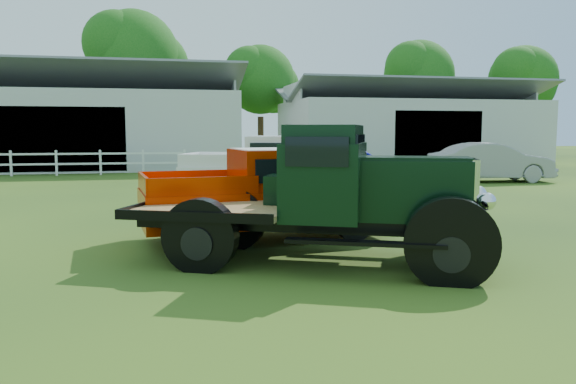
{
  "coord_description": "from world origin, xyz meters",
  "views": [
    {
      "loc": [
        -1.86,
        -8.34,
        2.12
      ],
      "look_at": [
        0.2,
        1.2,
        1.05
      ],
      "focal_mm": 35.0,
      "sensor_mm": 36.0,
      "label": 1
    }
  ],
  "objects": [
    {
      "name": "ground",
      "position": [
        0.0,
        0.0,
        0.0
      ],
      "size": [
        120.0,
        120.0,
        0.0
      ],
      "primitive_type": "plane",
      "color": "#223918"
    },
    {
      "name": "shed_left",
      "position": [
        -7.0,
        26.0,
        2.8
      ],
      "size": [
        18.8,
        10.2,
        5.6
      ],
      "primitive_type": null,
      "color": "silver",
      "rests_on": "ground"
    },
    {
      "name": "shed_right",
      "position": [
        14.0,
        27.0,
        2.6
      ],
      "size": [
        16.8,
        9.2,
        5.2
      ],
      "primitive_type": null,
      "color": "silver",
      "rests_on": "ground"
    },
    {
      "name": "fence_rail",
      "position": [
        -8.0,
        20.0,
        0.6
      ],
      "size": [
        14.2,
        0.16,
        1.2
      ],
      "primitive_type": null,
      "color": "white",
      "rests_on": "ground"
    },
    {
      "name": "tree_b",
      "position": [
        -4.0,
        34.0,
        5.75
      ],
      "size": [
        6.9,
        6.9,
        11.5
      ],
      "primitive_type": null,
      "color": "#125410",
      "rests_on": "ground"
    },
    {
      "name": "tree_c",
      "position": [
        5.0,
        33.0,
        4.5
      ],
      "size": [
        5.4,
        5.4,
        9.0
      ],
      "primitive_type": null,
      "color": "#125410",
      "rests_on": "ground"
    },
    {
      "name": "tree_d",
      "position": [
        18.0,
        34.0,
        5.0
      ],
      "size": [
        6.0,
        6.0,
        10.0
      ],
      "primitive_type": null,
      "color": "#125410",
      "rests_on": "ground"
    },
    {
      "name": "tree_e",
      "position": [
        26.0,
        32.0,
        4.75
      ],
      "size": [
        5.7,
        5.7,
        9.5
      ],
      "primitive_type": null,
      "color": "#125410",
      "rests_on": "ground"
    },
    {
      "name": "vintage_flatbed",
      "position": [
        0.47,
        0.19,
        1.1
      ],
      "size": [
        5.98,
        4.28,
        2.21
      ],
      "primitive_type": null,
      "rotation": [
        0.0,
        0.0,
        -0.42
      ],
      "color": "black",
      "rests_on": "ground"
    },
    {
      "name": "red_pickup",
      "position": [
        0.0,
        2.38,
        0.9
      ],
      "size": [
        5.1,
        2.46,
        1.79
      ],
      "primitive_type": null,
      "rotation": [
        0.0,
        0.0,
        0.12
      ],
      "color": "#BF2400",
      "rests_on": "ground"
    },
    {
      "name": "white_pickup",
      "position": [
        1.09,
        7.31,
        0.97
      ],
      "size": [
        5.64,
        3.79,
        1.93
      ],
      "primitive_type": null,
      "rotation": [
        0.0,
        0.0,
        -0.37
      ],
      "color": "silver",
      "rests_on": "ground"
    },
    {
      "name": "misc_car_blue",
      "position": [
        5.53,
        13.3,
        0.75
      ],
      "size": [
        4.52,
        2.13,
        1.49
      ],
      "primitive_type": "imported",
      "rotation": [
        0.0,
        0.0,
        1.66
      ],
      "color": "#0C11A5",
      "rests_on": "ground"
    },
    {
      "name": "misc_car_grey",
      "position": [
        11.3,
        12.63,
        0.81
      ],
      "size": [
        5.1,
        2.37,
        1.62
      ],
      "primitive_type": "imported",
      "rotation": [
        0.0,
        0.0,
        1.43
      ],
      "color": "gray",
      "rests_on": "ground"
    }
  ]
}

